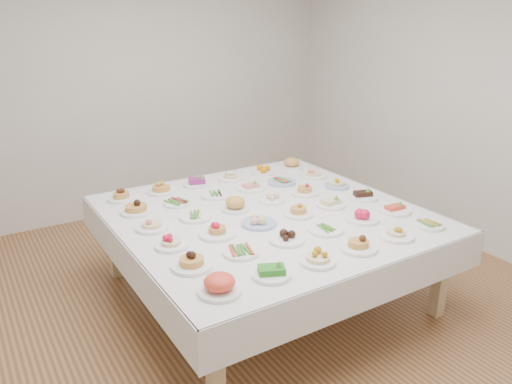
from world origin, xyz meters
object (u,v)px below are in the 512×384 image
dish_18 (152,221)px  dish_35 (292,162)px  display_table (266,220)px  dish_0 (219,282)px

dish_18 → dish_35: (1.80, 0.72, 0.00)m
display_table → dish_0: (-0.90, -0.89, 0.13)m
display_table → dish_0: bearing=-135.1°
dish_0 → dish_18: 1.07m
dish_0 → display_table: bearing=44.9°
display_table → dish_18: dish_18 is taller
display_table → dish_35: (0.90, 0.90, 0.13)m
dish_35 → display_table: bearing=-135.1°
dish_0 → dish_35: size_ratio=1.11×
display_table → dish_35: size_ratio=10.33×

